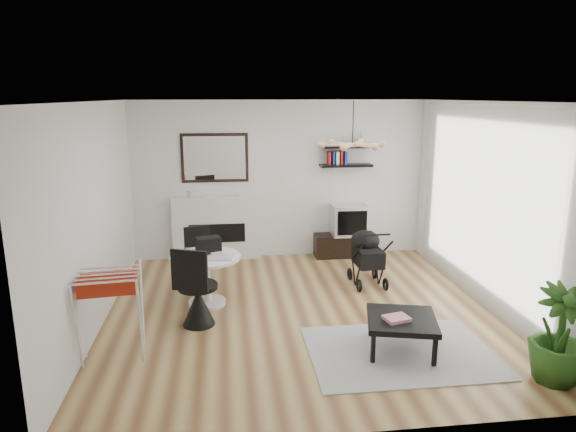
{
  "coord_description": "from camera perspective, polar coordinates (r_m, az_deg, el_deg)",
  "views": [
    {
      "loc": [
        -0.95,
        -6.18,
        2.77
      ],
      "look_at": [
        -0.12,
        0.4,
        1.21
      ],
      "focal_mm": 32.0,
      "sensor_mm": 36.0,
      "label": 1
    }
  ],
  "objects": [
    {
      "name": "floor",
      "position": [
        6.83,
        1.47,
        -10.65
      ],
      "size": [
        5.0,
        5.0,
        0.0
      ],
      "primitive_type": "plane",
      "color": "brown",
      "rests_on": "ground"
    },
    {
      "name": "ceiling",
      "position": [
        6.25,
        1.62,
        12.62
      ],
      "size": [
        5.0,
        5.0,
        0.0
      ],
      "primitive_type": "plane",
      "color": "white",
      "rests_on": "wall_back"
    },
    {
      "name": "wall_back",
      "position": [
        8.84,
        -0.9,
        4.02
      ],
      "size": [
        5.0,
        0.0,
        5.0
      ],
      "primitive_type": "plane",
      "rotation": [
        1.57,
        0.0,
        0.0
      ],
      "color": "white",
      "rests_on": "floor"
    },
    {
      "name": "wall_left",
      "position": [
        6.52,
        -20.72,
        -0.18
      ],
      "size": [
        0.0,
        5.0,
        5.0
      ],
      "primitive_type": "plane",
      "rotation": [
        1.57,
        0.0,
        1.57
      ],
      "color": "white",
      "rests_on": "floor"
    },
    {
      "name": "wall_right",
      "position": [
        7.21,
        21.59,
        0.97
      ],
      "size": [
        0.0,
        5.0,
        5.0
      ],
      "primitive_type": "plane",
      "rotation": [
        1.57,
        0.0,
        -1.57
      ],
      "color": "white",
      "rests_on": "floor"
    },
    {
      "name": "sheer_curtain",
      "position": [
        7.34,
        20.16,
        1.29
      ],
      "size": [
        0.04,
        3.6,
        2.6
      ],
      "primitive_type": "cube",
      "color": "white",
      "rests_on": "wall_right"
    },
    {
      "name": "fireplace",
      "position": [
        8.85,
        -7.93,
        -0.49
      ],
      "size": [
        1.5,
        0.17,
        2.16
      ],
      "color": "white",
      "rests_on": "floor"
    },
    {
      "name": "shelf_lower",
      "position": [
        8.87,
        6.46,
        5.6
      ],
      "size": [
        0.9,
        0.25,
        0.04
      ],
      "primitive_type": "cube",
      "color": "black",
      "rests_on": "wall_back"
    },
    {
      "name": "shelf_upper",
      "position": [
        8.83,
        6.51,
        7.66
      ],
      "size": [
        0.9,
        0.25,
        0.04
      ],
      "primitive_type": "cube",
      "color": "black",
      "rests_on": "wall_back"
    },
    {
      "name": "pendant_lamp",
      "position": [
        6.71,
        7.17,
        7.86
      ],
      "size": [
        0.9,
        0.9,
        0.1
      ],
      "primitive_type": null,
      "color": "tan",
      "rests_on": "ceiling"
    },
    {
      "name": "tv_console",
      "position": [
        9.1,
        6.33,
        -3.23
      ],
      "size": [
        1.06,
        0.37,
        0.4
      ],
      "primitive_type": "cube",
      "color": "black",
      "rests_on": "floor"
    },
    {
      "name": "crt_tv",
      "position": [
        8.99,
        6.76,
        -0.4
      ],
      "size": [
        0.6,
        0.53,
        0.53
      ],
      "color": "silver",
      "rests_on": "tv_console"
    },
    {
      "name": "dining_table",
      "position": [
        7.0,
        -9.09,
        -6.23
      ],
      "size": [
        0.94,
        0.94,
        0.69
      ],
      "color": "white",
      "rests_on": "floor"
    },
    {
      "name": "laptop",
      "position": [
        6.89,
        -9.82,
        -4.43
      ],
      "size": [
        0.39,
        0.32,
        0.03
      ],
      "primitive_type": "imported",
      "rotation": [
        0.0,
        0.0,
        0.37
      ],
      "color": "black",
      "rests_on": "dining_table"
    },
    {
      "name": "black_bag",
      "position": [
        7.12,
        -8.83,
        -3.09
      ],
      "size": [
        0.37,
        0.28,
        0.19
      ],
      "primitive_type": "cube",
      "rotation": [
        0.0,
        0.0,
        0.32
      ],
      "color": "black",
      "rests_on": "dining_table"
    },
    {
      "name": "newspaper",
      "position": [
        6.85,
        -7.67,
        -4.52
      ],
      "size": [
        0.41,
        0.35,
        0.01
      ],
      "primitive_type": "cube",
      "rotation": [
        0.0,
        0.0,
        -0.12
      ],
      "color": "beige",
      "rests_on": "dining_table"
    },
    {
      "name": "drinking_glass",
      "position": [
        7.06,
        -11.12,
        -3.75
      ],
      "size": [
        0.05,
        0.05,
        0.09
      ],
      "primitive_type": "cylinder",
      "color": "white",
      "rests_on": "dining_table"
    },
    {
      "name": "chair_far",
      "position": [
        7.66,
        -9.56,
        -5.87
      ],
      "size": [
        0.47,
        0.48,
        0.9
      ],
      "rotation": [
        0.0,
        0.0,
        0.33
      ],
      "color": "black",
      "rests_on": "floor"
    },
    {
      "name": "chair_near",
      "position": [
        6.45,
        -10.02,
        -9.23
      ],
      "size": [
        0.53,
        0.55,
        1.03
      ],
      "rotation": [
        0.0,
        0.0,
        2.8
      ],
      "color": "black",
      "rests_on": "floor"
    },
    {
      "name": "drying_rack",
      "position": [
        5.82,
        -19.07,
        -10.29
      ],
      "size": [
        0.72,
        0.68,
        0.98
      ],
      "rotation": [
        0.0,
        0.0,
        0.11
      ],
      "color": "white",
      "rests_on": "floor"
    },
    {
      "name": "stroller",
      "position": [
        7.79,
        8.76,
        -4.75
      ],
      "size": [
        0.46,
        0.75,
        0.89
      ],
      "rotation": [
        0.0,
        0.0,
        0.03
      ],
      "color": "black",
      "rests_on": "floor"
    },
    {
      "name": "rug",
      "position": [
        5.99,
        12.33,
        -14.55
      ],
      "size": [
        2.01,
        1.45,
        0.01
      ],
      "primitive_type": "cube",
      "color": "#ADADAD",
      "rests_on": "floor"
    },
    {
      "name": "coffee_table",
      "position": [
        5.88,
        12.51,
        -11.35
      ],
      "size": [
        0.9,
        0.9,
        0.38
      ],
      "rotation": [
        0.0,
        0.0,
        -0.24
      ],
      "color": "black",
      "rests_on": "rug"
    },
    {
      "name": "magazines",
      "position": [
        5.79,
        11.99,
        -11.07
      ],
      "size": [
        0.31,
        0.27,
        0.04
      ],
      "primitive_type": "cube",
      "rotation": [
        0.0,
        0.0,
        0.25
      ],
      "color": "#D0343A",
      "rests_on": "coffee_table"
    },
    {
      "name": "potted_plant",
      "position": [
        5.77,
        27.9,
        -11.59
      ],
      "size": [
        0.67,
        0.67,
        0.99
      ],
      "primitive_type": "imported",
      "rotation": [
        0.0,
        0.0,
        0.23
      ],
      "color": "#255016",
      "rests_on": "floor"
    }
  ]
}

